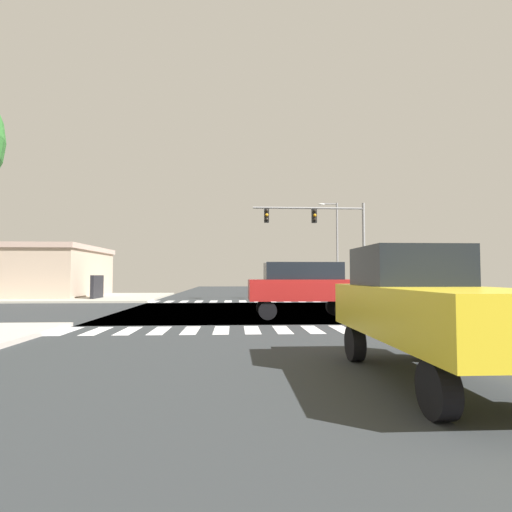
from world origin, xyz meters
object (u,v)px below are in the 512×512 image
(suv_farside_1, at_px, (303,285))
(pickup_crossing_1, at_px, (426,304))
(street_lamp, at_px, (335,240))
(traffic_signal_mast, at_px, (321,227))
(bank_building, at_px, (11,272))

(suv_farside_1, bearing_deg, pickup_crossing_1, -177.63)
(pickup_crossing_1, bearing_deg, street_lamp, 78.97)
(suv_farside_1, bearing_deg, traffic_signal_mast, -16.31)
(bank_building, xyz_separation_m, suv_farside_1, (21.02, -16.70, -0.68))
(traffic_signal_mast, height_order, pickup_crossing_1, traffic_signal_mast)
(street_lamp, distance_m, pickup_crossing_1, 29.43)
(traffic_signal_mast, relative_size, suv_farside_1, 1.75)
(pickup_crossing_1, bearing_deg, bank_building, 128.47)
(bank_building, bearing_deg, suv_farside_1, -38.48)
(bank_building, relative_size, suv_farside_1, 3.30)
(street_lamp, bearing_deg, traffic_signal_mast, -110.88)
(street_lamp, height_order, bank_building, street_lamp)
(traffic_signal_mast, xyz_separation_m, suv_farside_1, (-3.29, -11.25, -3.81))
(traffic_signal_mast, bearing_deg, pickup_crossing_1, -97.58)
(street_lamp, height_order, pickup_crossing_1, street_lamp)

